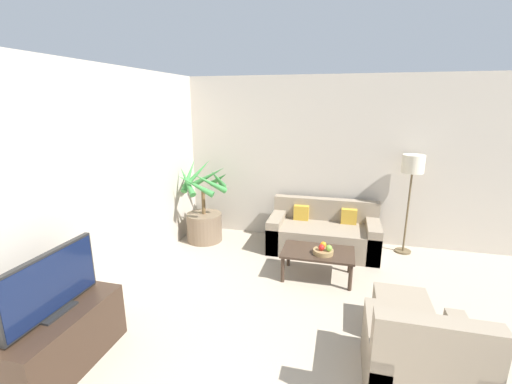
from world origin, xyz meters
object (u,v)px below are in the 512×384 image
object	(u,v)px
potted_palm	(204,216)
fruit_bowl	(323,252)
floor_lamp	(412,170)
armchair	(420,363)
coffee_table	(318,254)
apple_red	(321,247)
orange_fruit	(323,245)
sofa_loveseat	(323,234)
tv_console	(60,339)
apple_green	(329,248)
television	(51,284)
ottoman	(401,314)

from	to	relation	value
potted_palm	fruit_bowl	xyz separation A→B (m)	(2.02, -0.87, -0.03)
floor_lamp	armchair	size ratio (longest dim) A/B	1.76
coffee_table	apple_red	bearing A→B (deg)	-63.84
potted_palm	orange_fruit	bearing A→B (deg)	-21.81
sofa_loveseat	tv_console	bearing A→B (deg)	-124.02
apple_green	apple_red	bearing A→B (deg)	179.76
potted_palm	floor_lamp	bearing A→B (deg)	5.98
tv_console	fruit_bowl	distance (m)	3.01
tv_console	apple_green	size ratio (longest dim) A/B	13.20
sofa_loveseat	orange_fruit	bearing A→B (deg)	-87.05
fruit_bowl	armchair	world-z (taller)	armchair
potted_palm	sofa_loveseat	bearing A→B (deg)	3.21
apple_red	television	bearing A→B (deg)	-135.48
coffee_table	orange_fruit	bearing A→B (deg)	-0.95
tv_console	apple_red	bearing A→B (deg)	44.47
television	potted_palm	distance (m)	3.01
tv_console	floor_lamp	world-z (taller)	floor_lamp
television	apple_red	xyz separation A→B (m)	(2.11, 2.08, -0.33)
television	potted_palm	size ratio (longest dim) A/B	0.70
television	ottoman	bearing A→B (deg)	22.99
sofa_loveseat	apple_red	distance (m)	1.03
apple_green	coffee_table	bearing A→B (deg)	145.35
coffee_table	apple_green	world-z (taller)	apple_green
coffee_table	armchair	xyz separation A→B (m)	(0.94, -1.71, -0.05)
sofa_loveseat	fruit_bowl	size ratio (longest dim) A/B	6.40
floor_lamp	ottoman	world-z (taller)	floor_lamp
potted_palm	apple_green	distance (m)	2.28
ottoman	television	bearing A→B (deg)	-157.01
armchair	tv_console	bearing A→B (deg)	-171.16
potted_palm	orange_fruit	distance (m)	2.17
floor_lamp	apple_red	world-z (taller)	floor_lamp
sofa_loveseat	floor_lamp	size ratio (longest dim) A/B	1.09
television	fruit_bowl	xyz separation A→B (m)	(2.14, 2.11, -0.40)
apple_green	ottoman	world-z (taller)	apple_green
floor_lamp	coffee_table	distance (m)	1.95
potted_palm	armchair	bearing A→B (deg)	-41.03
orange_fruit	ottoman	distance (m)	1.28
apple_red	orange_fruit	size ratio (longest dim) A/B	1.01
coffee_table	orange_fruit	distance (m)	0.16
orange_fruit	apple_red	bearing A→B (deg)	-99.68
tv_console	coffee_table	xyz separation A→B (m)	(2.07, 2.18, 0.06)
fruit_bowl	coffee_table	bearing A→B (deg)	136.21
television	orange_fruit	size ratio (longest dim) A/B	12.12
television	orange_fruit	xyz separation A→B (m)	(2.13, 2.17, -0.34)
coffee_table	orange_fruit	size ratio (longest dim) A/B	11.85
armchair	coffee_table	bearing A→B (deg)	118.77
potted_palm	armchair	size ratio (longest dim) A/B	1.58
potted_palm	coffee_table	world-z (taller)	potted_palm
floor_lamp	tv_console	bearing A→B (deg)	-135.03
armchair	apple_red	bearing A→B (deg)	118.93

